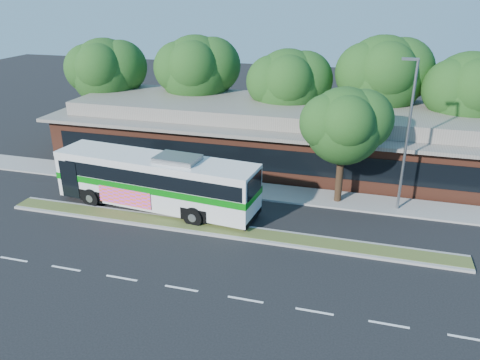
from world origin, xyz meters
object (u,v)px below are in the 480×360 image
at_px(lamp_post, 407,133).
at_px(sedan, 121,157).
at_px(transit_bus, 156,178).
at_px(sidewalk_tree, 350,124).

xyz_separation_m(lamp_post, sedan, (-19.85, 2.27, -4.14)).
bearing_deg(transit_bus, lamp_post, 20.18).
distance_m(lamp_post, sidewalk_tree, 3.25).
height_order(transit_bus, sidewalk_tree, sidewalk_tree).
bearing_deg(sidewalk_tree, sedan, 173.29).
distance_m(lamp_post, sedan, 20.40).
height_order(lamp_post, transit_bus, lamp_post).
bearing_deg(transit_bus, sidewalk_tree, 25.65).
distance_m(transit_bus, sedan, 8.30).
distance_m(lamp_post, transit_bus, 14.85).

